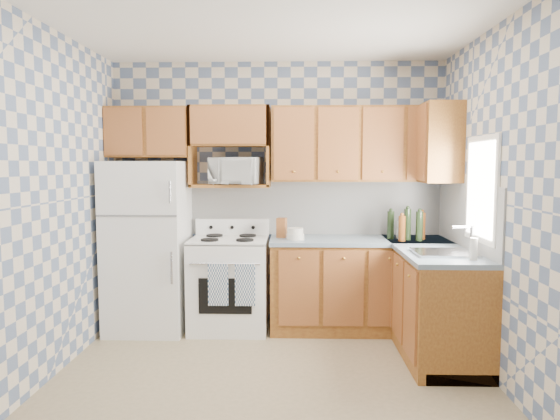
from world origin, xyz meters
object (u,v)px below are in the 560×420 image
Objects in this scene: stove_body at (230,285)px; electric_kettle at (403,230)px; microwave at (236,171)px; refrigerator at (148,246)px.

electric_kettle reaches higher than stove_body.
microwave is at bearing 61.24° from stove_body.
microwave is at bearing 177.95° from electric_kettle.
microwave reaches higher than electric_kettle.
electric_kettle is (2.53, 0.07, 0.17)m from refrigerator.
electric_kettle is (1.66, -0.06, -0.58)m from microwave.
refrigerator is 3.44× the size of microwave.
stove_body is at bearing -178.35° from electric_kettle.
microwave is 1.76m from electric_kettle.
electric_kettle is at bearing 8.02° from microwave.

